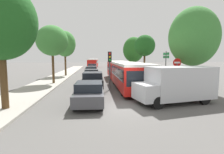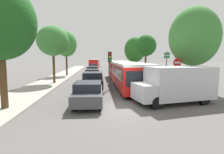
{
  "view_description": "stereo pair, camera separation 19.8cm",
  "coord_description": "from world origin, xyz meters",
  "px_view_note": "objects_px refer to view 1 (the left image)",
  "views": [
    {
      "loc": [
        -1.31,
        -9.86,
        2.87
      ],
      "look_at": [
        0.2,
        5.17,
        1.2
      ],
      "focal_mm": 28.0,
      "sensor_mm": 36.0,
      "label": 1
    },
    {
      "loc": [
        -1.11,
        -9.87,
        2.87
      ],
      "look_at": [
        0.2,
        5.17,
        1.2
      ],
      "focal_mm": 28.0,
      "sensor_mm": 36.0,
      "label": 2
    }
  ],
  "objects_px": {
    "queued_car_tan": "(92,75)",
    "traffic_light": "(110,62)",
    "direction_sign_post": "(166,61)",
    "queued_car_graphite": "(89,93)",
    "tree_left_far": "(65,44)",
    "articulated_bus": "(123,71)",
    "queued_car_white": "(91,71)",
    "tree_right_near": "(193,38)",
    "white_van": "(177,84)",
    "no_entry_sign": "(177,70)",
    "city_bus_rear": "(93,63)",
    "tree_left_near": "(1,24)",
    "tree_right_far": "(134,50)",
    "queued_car_black": "(93,80)",
    "queued_car_red": "(92,69)",
    "queued_car_navy": "(92,67)",
    "tree_left_mid": "(52,42)"
  },
  "relations": [
    {
      "from": "queued_car_red",
      "to": "tree_left_near",
      "type": "bearing_deg",
      "value": 170.79
    },
    {
      "from": "white_van",
      "to": "tree_right_far",
      "type": "height_order",
      "value": "tree_right_far"
    },
    {
      "from": "queued_car_white",
      "to": "city_bus_rear",
      "type": "bearing_deg",
      "value": 0.91
    },
    {
      "from": "white_van",
      "to": "tree_left_mid",
      "type": "distance_m",
      "value": 13.44
    },
    {
      "from": "articulated_bus",
      "to": "tree_right_near",
      "type": "distance_m",
      "value": 7.8
    },
    {
      "from": "city_bus_rear",
      "to": "tree_left_far",
      "type": "relative_size",
      "value": 1.69
    },
    {
      "from": "traffic_light",
      "to": "no_entry_sign",
      "type": "relative_size",
      "value": 1.21
    },
    {
      "from": "queued_car_black",
      "to": "direction_sign_post",
      "type": "bearing_deg",
      "value": -71.49
    },
    {
      "from": "queued_car_black",
      "to": "direction_sign_post",
      "type": "relative_size",
      "value": 1.24
    },
    {
      "from": "queued_car_black",
      "to": "traffic_light",
      "type": "distance_m",
      "value": 2.45
    },
    {
      "from": "queued_car_tan",
      "to": "queued_car_white",
      "type": "bearing_deg",
      "value": 2.33
    },
    {
      "from": "articulated_bus",
      "to": "tree_right_near",
      "type": "bearing_deg",
      "value": 47.2
    },
    {
      "from": "articulated_bus",
      "to": "tree_left_mid",
      "type": "distance_m",
      "value": 8.25
    },
    {
      "from": "queued_car_tan",
      "to": "direction_sign_post",
      "type": "xyz_separation_m",
      "value": [
        8.28,
        -3.27,
        1.83
      ]
    },
    {
      "from": "tree_right_far",
      "to": "queued_car_graphite",
      "type": "bearing_deg",
      "value": -108.38
    },
    {
      "from": "city_bus_rear",
      "to": "queued_car_black",
      "type": "distance_m",
      "value": 37.0
    },
    {
      "from": "queued_car_tan",
      "to": "no_entry_sign",
      "type": "height_order",
      "value": "no_entry_sign"
    },
    {
      "from": "queued_car_tan",
      "to": "queued_car_red",
      "type": "height_order",
      "value": "queued_car_red"
    },
    {
      "from": "direction_sign_post",
      "to": "white_van",
      "type": "bearing_deg",
      "value": 69.81
    },
    {
      "from": "articulated_bus",
      "to": "queued_car_white",
      "type": "bearing_deg",
      "value": -156.59
    },
    {
      "from": "city_bus_rear",
      "to": "tree_left_far",
      "type": "height_order",
      "value": "tree_left_far"
    },
    {
      "from": "queued_car_white",
      "to": "tree_left_mid",
      "type": "bearing_deg",
      "value": 156.78
    },
    {
      "from": "white_van",
      "to": "tree_right_far",
      "type": "distance_m",
      "value": 26.23
    },
    {
      "from": "queued_car_red",
      "to": "tree_right_far",
      "type": "bearing_deg",
      "value": -73.26
    },
    {
      "from": "queued_car_red",
      "to": "traffic_light",
      "type": "height_order",
      "value": "traffic_light"
    },
    {
      "from": "city_bus_rear",
      "to": "tree_right_near",
      "type": "relative_size",
      "value": 1.65
    },
    {
      "from": "queued_car_graphite",
      "to": "tree_left_far",
      "type": "distance_m",
      "value": 17.96
    },
    {
      "from": "queued_car_white",
      "to": "tree_left_near",
      "type": "xyz_separation_m",
      "value": [
        -4.31,
        -18.08,
        3.88
      ]
    },
    {
      "from": "tree_left_near",
      "to": "tree_right_far",
      "type": "bearing_deg",
      "value": 63.86
    },
    {
      "from": "queued_car_black",
      "to": "traffic_light",
      "type": "relative_size",
      "value": 1.31
    },
    {
      "from": "queued_car_navy",
      "to": "tree_left_mid",
      "type": "relative_size",
      "value": 0.71
    },
    {
      "from": "articulated_bus",
      "to": "traffic_light",
      "type": "distance_m",
      "value": 4.47
    },
    {
      "from": "queued_car_tan",
      "to": "white_van",
      "type": "xyz_separation_m",
      "value": [
        5.54,
        -11.59,
        0.52
      ]
    },
    {
      "from": "queued_car_tan",
      "to": "traffic_light",
      "type": "xyz_separation_m",
      "value": [
        1.71,
        -6.68,
        1.77
      ]
    },
    {
      "from": "tree_left_near",
      "to": "city_bus_rear",
      "type": "bearing_deg",
      "value": 84.2
    },
    {
      "from": "articulated_bus",
      "to": "queued_car_white",
      "type": "xyz_separation_m",
      "value": [
        -3.69,
        8.65,
        -0.65
      ]
    },
    {
      "from": "tree_left_far",
      "to": "tree_right_near",
      "type": "height_order",
      "value": "tree_right_near"
    },
    {
      "from": "queued_car_navy",
      "to": "tree_left_near",
      "type": "relative_size",
      "value": 0.66
    },
    {
      "from": "traffic_light",
      "to": "direction_sign_post",
      "type": "relative_size",
      "value": 0.94
    },
    {
      "from": "queued_car_black",
      "to": "white_van",
      "type": "xyz_separation_m",
      "value": [
        5.35,
        -5.8,
        0.46
      ]
    },
    {
      "from": "white_van",
      "to": "no_entry_sign",
      "type": "height_order",
      "value": "no_entry_sign"
    },
    {
      "from": "queued_car_navy",
      "to": "no_entry_sign",
      "type": "bearing_deg",
      "value": -162.76
    },
    {
      "from": "queued_car_black",
      "to": "tree_left_near",
      "type": "xyz_separation_m",
      "value": [
        -4.63,
        -6.4,
        3.85
      ]
    },
    {
      "from": "city_bus_rear",
      "to": "queued_car_white",
      "type": "xyz_separation_m",
      "value": [
        -0.1,
        -25.31,
        -0.7
      ]
    },
    {
      "from": "traffic_light",
      "to": "tree_left_near",
      "type": "relative_size",
      "value": 0.5
    },
    {
      "from": "queued_car_graphite",
      "to": "traffic_light",
      "type": "height_order",
      "value": "traffic_light"
    },
    {
      "from": "no_entry_sign",
      "to": "direction_sign_post",
      "type": "relative_size",
      "value": 0.78
    },
    {
      "from": "tree_left_far",
      "to": "tree_right_near",
      "type": "relative_size",
      "value": 0.98
    },
    {
      "from": "queued_car_graphite",
      "to": "white_van",
      "type": "distance_m",
      "value": 5.55
    },
    {
      "from": "tree_right_far",
      "to": "tree_left_far",
      "type": "bearing_deg",
      "value": -145.52
    }
  ]
}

